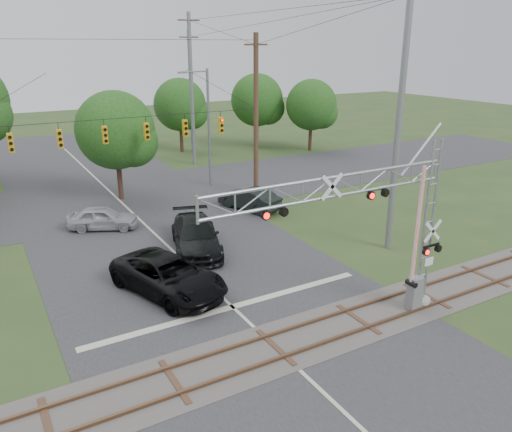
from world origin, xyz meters
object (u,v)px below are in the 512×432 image
traffic_signal_span (140,127)px  streetlight (207,122)px  car_dark (196,236)px  sedan_silver (103,218)px  pickup_black (168,276)px  crossing_gantry (373,220)px

traffic_signal_span → streetlight: bearing=31.7°
traffic_signal_span → car_dark: (0.27, -7.91, -4.83)m
sedan_silver → streetlight: 12.27m
pickup_black → car_dark: bearing=33.8°
sedan_silver → car_dark: bearing=-123.3°
crossing_gantry → sedan_silver: crossing_gantry is taller
streetlight → crossing_gantry: bearing=-98.5°
pickup_black → streetlight: streetlight is taller
crossing_gantry → car_dark: size_ratio=1.83×
pickup_black → sedan_silver: bearing=74.6°
crossing_gantry → car_dark: crossing_gantry is taller
car_dark → streetlight: (6.22, 11.91, 4.19)m
crossing_gantry → sedan_silver: bearing=111.5°
traffic_signal_span → sedan_silver: 6.30m
traffic_signal_span → car_dark: bearing=-88.1°
pickup_black → car_dark: (3.03, 3.92, 0.02)m
streetlight → pickup_black: bearing=-120.3°
pickup_black → traffic_signal_span: bearing=58.3°
crossing_gantry → car_dark: bearing=105.3°
car_dark → sedan_silver: size_ratio=1.41×
traffic_signal_span → streetlight: traffic_signal_span is taller
pickup_black → streetlight: size_ratio=0.67×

